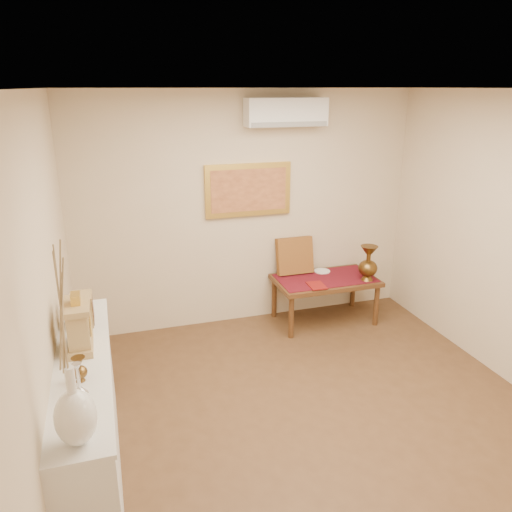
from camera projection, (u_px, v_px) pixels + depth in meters
name	position (u px, v px, depth m)	size (l,w,h in m)	color
floor	(325.00, 429.00, 4.16)	(4.50, 4.50, 0.00)	brown
ceiling	(343.00, 89.00, 3.29)	(4.50, 4.50, 0.00)	white
wall_back	(248.00, 211.00, 5.76)	(4.00, 0.02, 2.70)	beige
wall_left	(46.00, 313.00, 3.17)	(0.02, 4.50, 2.70)	beige
white_vase	(66.00, 347.00, 2.38)	(0.21, 0.21, 1.11)	white
candlestick	(78.00, 379.00, 2.94)	(0.10, 0.10, 0.20)	silver
brass_urn_small	(79.00, 366.00, 3.06)	(0.09, 0.09, 0.21)	brown
table_cloth	(325.00, 278.00, 5.92)	(1.14, 0.59, 0.01)	#5E0F1B
brass_urn_tall	(368.00, 260.00, 5.78)	(0.22, 0.22, 0.50)	brown
plate	(322.00, 271.00, 6.12)	(0.20, 0.20, 0.01)	white
menu	(317.00, 286.00, 5.68)	(0.18, 0.25, 0.01)	maroon
cushion	(295.00, 256.00, 6.01)	(0.44, 0.10, 0.44)	#602113
display_ledge	(89.00, 421.00, 3.49)	(0.37, 2.02, 0.98)	silver
mantel_clock	(79.00, 325.00, 3.43)	(0.17, 0.36, 0.41)	tan
wooden_chest	(82.00, 309.00, 3.80)	(0.16, 0.21, 0.24)	tan
low_table	(325.00, 284.00, 5.95)	(1.20, 0.70, 0.55)	#533119
painting	(248.00, 190.00, 5.66)	(1.00, 0.06, 0.60)	gold
ac_unit	(286.00, 112.00, 5.40)	(0.90, 0.25, 0.30)	white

